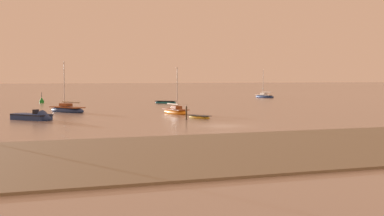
% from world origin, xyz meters
% --- Properties ---
extents(ground_plane, '(800.00, 800.00, 0.00)m').
position_xyz_m(ground_plane, '(0.00, 0.00, 0.00)').
color(ground_plane, gray).
extents(mudflat_shore, '(381.56, 19.26, 0.15)m').
position_xyz_m(mudflat_shore, '(-4.81, -17.67, 0.08)').
color(mudflat_shore, '#7A6B51').
rests_on(mudflat_shore, ground).
extents(sailboat_moored_0, '(2.85, 6.39, 6.91)m').
position_xyz_m(sailboat_moored_0, '(1.24, 19.85, 0.30)').
color(sailboat_moored_0, orange).
rests_on(sailboat_moored_0, ground).
extents(motorboat_moored_1, '(5.40, 5.88, 2.04)m').
position_xyz_m(motorboat_moored_1, '(-18.09, 14.87, 0.28)').
color(motorboat_moored_1, navy).
rests_on(motorboat_moored_1, ground).
extents(sailboat_moored_1, '(3.44, 6.85, 7.35)m').
position_xyz_m(sailboat_moored_1, '(41.29, 68.71, 0.32)').
color(sailboat_moored_1, navy).
rests_on(sailboat_moored_1, ground).
extents(sailboat_moored_3, '(5.56, 7.14, 7.89)m').
position_xyz_m(sailboat_moored_3, '(-12.77, 28.74, 0.34)').
color(sailboat_moored_3, navy).
rests_on(sailboat_moored_3, ground).
extents(rowboat_moored_0, '(2.51, 3.72, 0.56)m').
position_xyz_m(rowboat_moored_0, '(1.38, 10.69, 0.15)').
color(rowboat_moored_0, gold).
rests_on(rowboat_moored_0, ground).
extents(rowboat_moored_1, '(4.35, 4.16, 0.71)m').
position_xyz_m(rowboat_moored_1, '(8.80, 48.93, 0.19)').
color(rowboat_moored_1, '#197084').
rests_on(rowboat_moored_1, ground).
extents(channel_buoy, '(0.90, 0.90, 2.30)m').
position_xyz_m(channel_buoy, '(-14.16, 58.75, 0.46)').
color(channel_buoy, '#198C2D').
rests_on(channel_buoy, ground).
extents(mooring_post_near, '(0.22, 0.22, 1.94)m').
position_xyz_m(mooring_post_near, '(-0.90, 9.18, 0.83)').
color(mooring_post_near, '#3B3323').
rests_on(mooring_post_near, ground).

